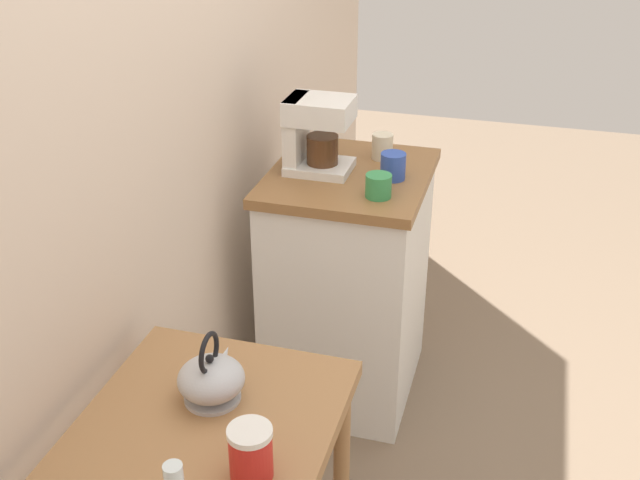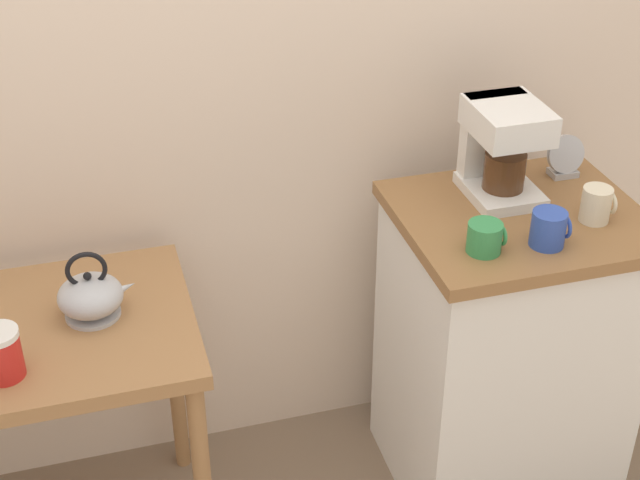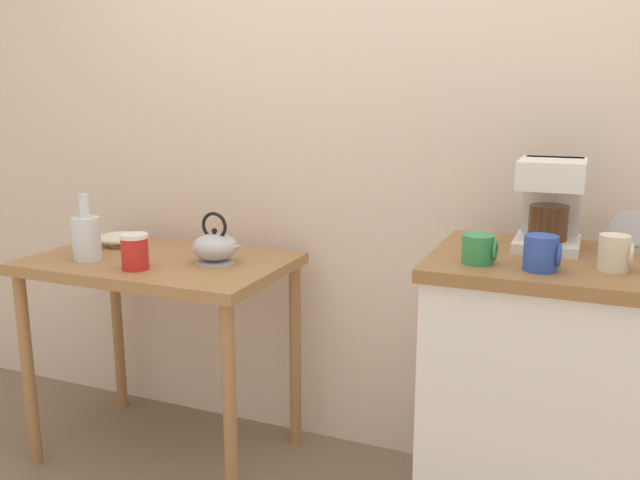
{
  "view_description": "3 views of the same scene",
  "coord_description": "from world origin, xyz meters",
  "views": [
    {
      "loc": [
        -1.83,
        -0.59,
        1.95
      ],
      "look_at": [
        0.09,
        -0.04,
        0.9
      ],
      "focal_mm": 43.39,
      "sensor_mm": 36.0,
      "label": 1
    },
    {
      "loc": [
        -0.5,
        -1.87,
        2.13
      ],
      "look_at": [
        0.03,
        -0.05,
        0.96
      ],
      "focal_mm": 52.56,
      "sensor_mm": 36.0,
      "label": 2
    },
    {
      "loc": [
        0.69,
        -1.9,
        1.36
      ],
      "look_at": [
        -0.07,
        -0.07,
        0.92
      ],
      "focal_mm": 37.48,
      "sensor_mm": 36.0,
      "label": 3
    }
  ],
  "objects": [
    {
      "name": "back_wall",
      "position": [
        0.1,
        0.43,
        1.4
      ],
      "size": [
        4.4,
        0.1,
        2.8
      ],
      "primitive_type": "cube",
      "color": "beige",
      "rests_on": "ground_plane"
    },
    {
      "name": "wooden_table",
      "position": [
        -0.74,
        0.03,
        0.67
      ],
      "size": [
        0.92,
        0.58,
        0.77
      ],
      "color": "#9E7044",
      "rests_on": "ground_plane"
    },
    {
      "name": "kitchen_counter",
      "position": [
        0.59,
        0.0,
        0.46
      ],
      "size": [
        0.63,
        0.55,
        0.91
      ],
      "color": "white",
      "rests_on": "ground_plane"
    },
    {
      "name": "bowl_stoneware",
      "position": [
        -1.01,
        0.14,
        0.8
      ],
      "size": [
        0.16,
        0.16,
        0.05
      ],
      "color": "beige",
      "rests_on": "wooden_table"
    },
    {
      "name": "teakettle",
      "position": [
        -0.52,
        0.05,
        0.83
      ],
      "size": [
        0.19,
        0.16,
        0.18
      ],
      "color": "#B2B5BA",
      "rests_on": "wooden_table"
    },
    {
      "name": "glass_carafe_vase",
      "position": [
        -0.97,
        -0.08,
        0.86
      ],
      "size": [
        0.1,
        0.1,
        0.24
      ],
      "color": "silver",
      "rests_on": "wooden_table"
    },
    {
      "name": "canister_enamel",
      "position": [
        -0.73,
        -0.12,
        0.83
      ],
      "size": [
        0.09,
        0.09,
        0.12
      ],
      "color": "red",
      "rests_on": "wooden_table"
    },
    {
      "name": "coffee_maker",
      "position": [
        0.57,
        0.13,
        1.05
      ],
      "size": [
        0.18,
        0.22,
        0.26
      ],
      "color": "white",
      "rests_on": "kitchen_counter"
    },
    {
      "name": "mug_blue",
      "position": [
        0.58,
        -0.15,
        0.96
      ],
      "size": [
        0.09,
        0.09,
        0.09
      ],
      "color": "#2D4CAD",
      "rests_on": "kitchen_counter"
    },
    {
      "name": "mug_small_cream",
      "position": [
        0.75,
        -0.08,
        0.96
      ],
      "size": [
        0.08,
        0.08,
        0.09
      ],
      "color": "beige",
      "rests_on": "kitchen_counter"
    },
    {
      "name": "mug_tall_green",
      "position": [
        0.42,
        -0.14,
        0.95
      ],
      "size": [
        0.09,
        0.09,
        0.08
      ],
      "color": "#338C4C",
      "rests_on": "kitchen_counter"
    },
    {
      "name": "table_clock",
      "position": [
        0.79,
        0.16,
        0.96
      ],
      "size": [
        0.11,
        0.05,
        0.12
      ],
      "color": "#B2B5BA",
      "rests_on": "kitchen_counter"
    }
  ]
}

